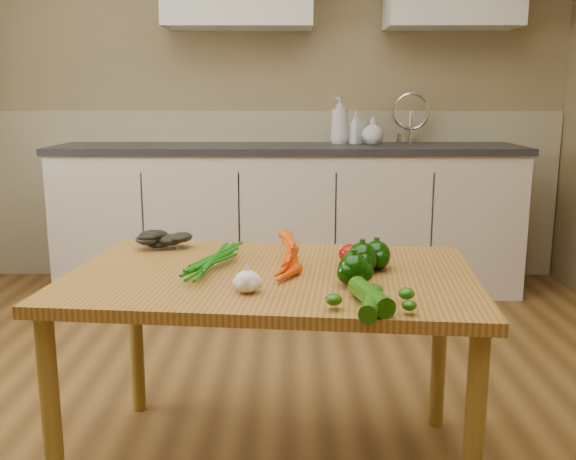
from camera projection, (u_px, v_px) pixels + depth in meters
The scene contains 17 objects.
room at pixel (217, 77), 1.88m from camera, with size 4.04×5.04×2.64m.
counter_run at pixel (289, 216), 4.02m from camera, with size 2.84×0.64×1.14m.
table at pixel (272, 295), 1.98m from camera, with size 1.31×0.92×0.66m.
soap_bottle_a at pixel (340, 120), 4.00m from camera, with size 0.11×0.11×0.29m, color silver.
soap_bottle_b at pixel (356, 127), 4.03m from camera, with size 0.09×0.10×0.21m, color silver.
soap_bottle_c at pixel (373, 131), 3.97m from camera, with size 0.13×0.13×0.17m, color silver.
carrot_bunch at pixel (264, 260), 1.99m from camera, with size 0.23×0.18×0.06m, color #EC4905, non-canonical shape.
leafy_greens at pixel (164, 237), 2.25m from camera, with size 0.18×0.16×0.09m, color black, non-canonical shape.
garlic_bulb at pixel (247, 281), 1.76m from camera, with size 0.07×0.07×0.06m, color white.
pepper_a at pixel (362, 258), 1.94m from camera, with size 0.09×0.09×0.09m, color black.
pepper_b at pixel (376, 255), 1.99m from camera, with size 0.09×0.09×0.09m, color black.
pepper_c at pixel (354, 270), 1.82m from camera, with size 0.09×0.09×0.09m, color black.
tomato_a at pixel (350, 254), 2.05m from camera, with size 0.07×0.07×0.07m, color #990502.
tomato_b at pixel (373, 252), 2.10m from camera, with size 0.06×0.06×0.06m, color #C83A05.
tomato_c at pixel (374, 253), 2.06m from camera, with size 0.07×0.07×0.07m, color #C83A05.
zucchini_a at pixel (371, 296), 1.64m from camera, with size 0.05×0.05×0.20m, color #174907.
zucchini_b at pixel (371, 303), 1.60m from camera, with size 0.05×0.05×0.19m, color #174907.
Camera 1 is at (0.22, -1.76, 1.19)m, focal length 40.00 mm.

